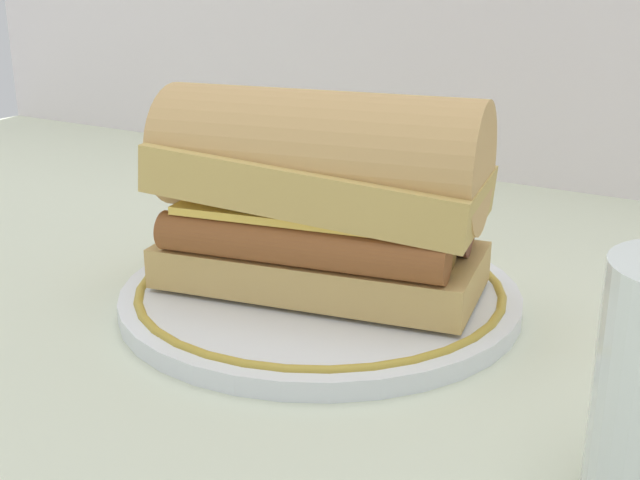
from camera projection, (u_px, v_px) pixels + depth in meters
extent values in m
plane|color=beige|center=(288.00, 325.00, 0.52)|extent=(1.50, 1.50, 0.00)
cylinder|color=white|center=(320.00, 296.00, 0.55)|extent=(0.26, 0.26, 0.01)
torus|color=#B29333|center=(320.00, 287.00, 0.55)|extent=(0.24, 0.24, 0.01)
cube|color=tan|center=(320.00, 265.00, 0.54)|extent=(0.22, 0.13, 0.03)
cylinder|color=brown|center=(297.00, 246.00, 0.50)|extent=(0.19, 0.06, 0.03)
cylinder|color=brown|center=(313.00, 233.00, 0.52)|extent=(0.19, 0.06, 0.03)
cylinder|color=brown|center=(327.00, 222.00, 0.55)|extent=(0.19, 0.06, 0.03)
cylinder|color=brown|center=(340.00, 211.00, 0.57)|extent=(0.19, 0.06, 0.03)
cube|color=#EFC64C|center=(320.00, 205.00, 0.53)|extent=(0.18, 0.12, 0.01)
cube|color=tan|center=(320.00, 179.00, 0.52)|extent=(0.22, 0.13, 0.05)
cylinder|color=tan|center=(320.00, 155.00, 0.52)|extent=(0.22, 0.12, 0.08)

